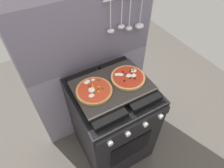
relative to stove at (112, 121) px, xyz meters
The scene contains 6 objects.
ground_plane 0.45m from the stove, 90.00° to the left, with size 4.00×4.00×0.00m, color #4C4742.
kitchen_backsplash 0.48m from the stove, 89.39° to the left, with size 1.10×0.09×1.55m.
stove is the anchor object (origin of this frame).
baking_tray 0.46m from the stove, 90.00° to the left, with size 0.54×0.38×0.02m, color #2D2826.
pizza_left 0.50m from the stove, behind, with size 0.25×0.25×0.03m.
pizza_right 0.50m from the stove, ahead, with size 0.25×0.25×0.03m.
Camera 1 is at (-0.46, -0.81, 1.91)m, focal length 30.44 mm.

